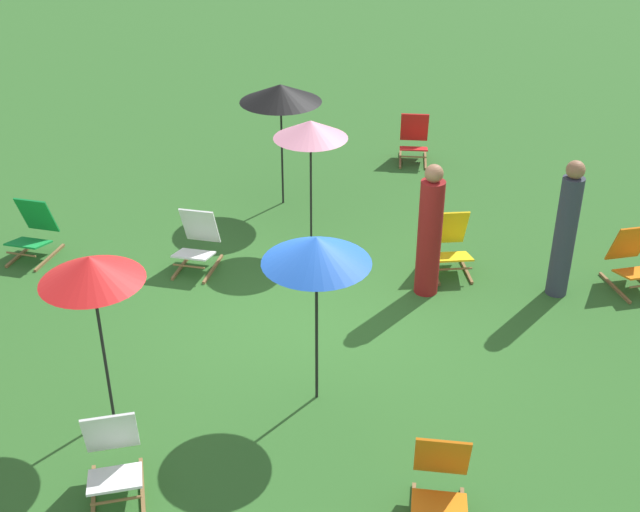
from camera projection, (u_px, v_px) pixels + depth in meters
ground_plane at (314, 343)px, 9.65m from camera, size 40.00×40.00×0.00m
deckchair_0 at (197, 243)px, 11.04m from camera, size 0.59×0.83×0.83m
deckchair_1 at (113, 459)px, 7.45m from camera, size 0.67×0.86×0.83m
deckchair_2 at (440, 484)px, 7.17m from camera, size 0.53×0.79×0.83m
deckchair_4 at (450, 245)px, 10.99m from camera, size 0.58×0.82×0.83m
deckchair_5 at (414, 140)px, 14.31m from camera, size 0.50×0.78×0.83m
deckchair_6 at (33, 231)px, 11.32m from camera, size 0.61×0.84×0.83m
deckchair_8 at (633, 260)px, 10.62m from camera, size 0.67×0.86×0.83m
umbrella_0 at (281, 93)px, 12.10m from camera, size 1.22×1.22×1.92m
umbrella_1 at (91, 269)px, 7.66m from camera, size 1.00×1.00×1.89m
umbrella_2 at (311, 130)px, 11.10m from camera, size 1.02×1.02×1.80m
umbrella_3 at (316, 250)px, 7.92m from camera, size 1.08×1.08×1.93m
person_0 at (565, 231)px, 10.20m from camera, size 0.34×0.34×1.83m
person_1 at (430, 233)px, 10.25m from camera, size 0.42×0.42×1.77m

